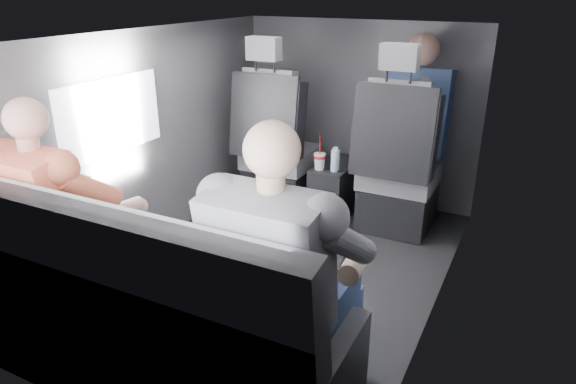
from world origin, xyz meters
The scene contains 19 objects.
floor centered at (0.00, 0.00, 0.00)m, with size 2.60×2.60×0.00m, color black.
ceiling centered at (0.00, 0.00, 1.35)m, with size 2.60×2.60×0.00m, color #B2B2AD.
panel_left centered at (-0.90, 0.00, 0.68)m, with size 0.02×2.60×1.35m, color #56565B.
panel_right centered at (0.90, 0.00, 0.68)m, with size 0.02×2.60×1.35m, color #56565B.
panel_front centered at (0.00, 1.30, 0.68)m, with size 1.80×0.02×1.35m, color #56565B.
panel_back centered at (0.00, -1.30, 0.68)m, with size 1.80×0.02×1.35m, color #56565B.
side_window centered at (-0.88, -0.30, 0.90)m, with size 0.02×0.75×0.42m, color white.
seatbelt centered at (0.45, 0.67, 0.80)m, with size 0.05×0.01×0.65m, color black.
front_seat_left centered at (-0.45, 0.84, 0.40)m, with size 0.52×0.58×1.26m.
front_seat_right centered at (0.45, 0.84, 0.40)m, with size 0.52×0.58×1.26m.
center_console centered at (0.00, 0.88, 0.20)m, with size 0.24×0.48×0.41m.
rear_bench centered at (0.00, -1.06, 0.31)m, with size 1.60×0.57×0.92m.
soda_cup centered at (-0.06, 0.72, 0.46)m, with size 0.08×0.08×0.24m.
water_bottle centered at (0.05, 0.73, 0.48)m, with size 0.06×0.06×0.17m.
laptop_white centered at (-0.57, -0.84, 0.64)m, with size 0.39×0.37×0.26m.
laptop_black centered at (0.51, -0.83, 0.63)m, with size 0.32×0.31×0.22m.
passenger_rear_left centered at (-0.53, -0.97, 0.61)m, with size 0.48×0.60×1.18m.
passenger_rear_right centered at (0.55, -0.97, 0.63)m, with size 0.50×0.62×1.22m.
passenger_front_right centered at (0.49, 1.10, 0.76)m, with size 0.42×0.42×0.87m.
Camera 1 is at (1.24, -2.34, 1.58)m, focal length 32.00 mm.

